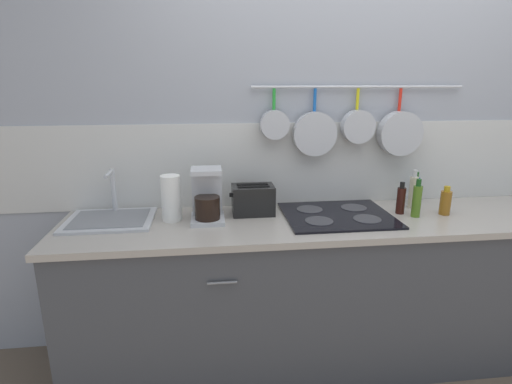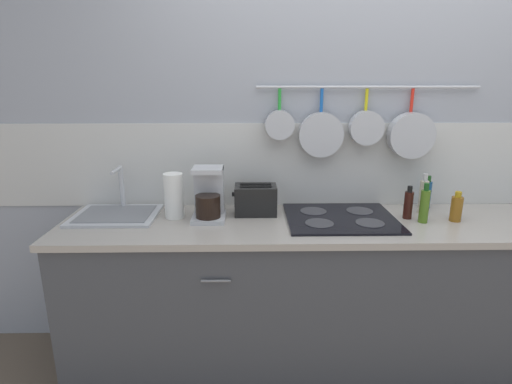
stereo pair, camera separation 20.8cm
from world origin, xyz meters
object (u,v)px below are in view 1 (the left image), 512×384
at_px(paper_towel_roll, 171,198).
at_px(coffee_maker, 207,199).
at_px(bottle_vinegar, 401,200).
at_px(bottle_sesame_oil, 446,202).
at_px(bottle_olive_oil, 417,200).
at_px(bottle_cooking_wine, 415,190).
at_px(bottle_dish_soap, 413,191).
at_px(toaster, 253,200).

distance_m(paper_towel_roll, coffee_maker, 0.19).
height_order(bottle_vinegar, bottle_sesame_oil, bottle_vinegar).
bearing_deg(bottle_olive_oil, bottle_sesame_oil, 4.86).
distance_m(paper_towel_roll, bottle_cooking_wine, 1.46).
height_order(bottle_vinegar, bottle_dish_soap, bottle_dish_soap).
relative_size(paper_towel_roll, coffee_maker, 0.87).
relative_size(paper_towel_roll, bottle_sesame_oil, 1.52).
distance_m(coffee_maker, bottle_cooking_wine, 1.27).
bearing_deg(coffee_maker, bottle_cooking_wine, 6.90).
height_order(coffee_maker, bottle_cooking_wine, coffee_maker).
bearing_deg(bottle_vinegar, toaster, 173.38).
bearing_deg(bottle_dish_soap, bottle_vinegar, -141.77).
height_order(bottle_vinegar, bottle_cooking_wine, bottle_cooking_wine).
relative_size(bottle_dish_soap, bottle_sesame_oil, 1.40).
xyz_separation_m(paper_towel_roll, bottle_vinegar, (1.27, -0.04, -0.04)).
height_order(toaster, bottle_cooking_wine, bottle_cooking_wine).
bearing_deg(toaster, bottle_vinegar, -6.62).
distance_m(toaster, bottle_vinegar, 0.83).
bearing_deg(bottle_cooking_wine, bottle_sesame_oil, -73.90).
xyz_separation_m(bottle_cooking_wine, bottle_sesame_oil, (0.06, -0.22, -0.01)).
distance_m(coffee_maker, toaster, 0.27).
xyz_separation_m(paper_towel_roll, bottle_cooking_wine, (1.45, 0.14, -0.04)).
distance_m(paper_towel_roll, bottle_dish_soap, 1.39).
height_order(bottle_cooking_wine, bottle_sesame_oil, bottle_cooking_wine).
bearing_deg(bottle_cooking_wine, paper_towel_roll, -174.67).
xyz_separation_m(paper_towel_roll, bottle_dish_soap, (1.39, 0.05, -0.02)).
bearing_deg(bottle_sesame_oil, bottle_cooking_wine, 106.10).
distance_m(paper_towel_roll, bottle_olive_oil, 1.34).
relative_size(bottle_olive_oil, bottle_cooking_wine, 1.09).
bearing_deg(bottle_olive_oil, bottle_dish_soap, 69.12).
distance_m(bottle_dish_soap, bottle_cooking_wine, 0.10).
xyz_separation_m(paper_towel_roll, bottle_olive_oil, (1.33, -0.10, -0.03)).
distance_m(toaster, bottle_cooking_wine, 1.01).
bearing_deg(bottle_sesame_oil, coffee_maker, 177.00).
distance_m(toaster, bottle_dish_soap, 0.95).
distance_m(paper_towel_roll, bottle_vinegar, 1.27).
bearing_deg(bottle_cooking_wine, bottle_vinegar, -135.45).
bearing_deg(coffee_maker, bottle_olive_oil, -4.24).
height_order(toaster, bottle_vinegar, bottle_vinegar).
bearing_deg(paper_towel_roll, bottle_dish_soap, 2.25).
height_order(paper_towel_roll, bottle_olive_oil, paper_towel_roll).
bearing_deg(paper_towel_roll, bottle_sesame_oil, -3.27).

